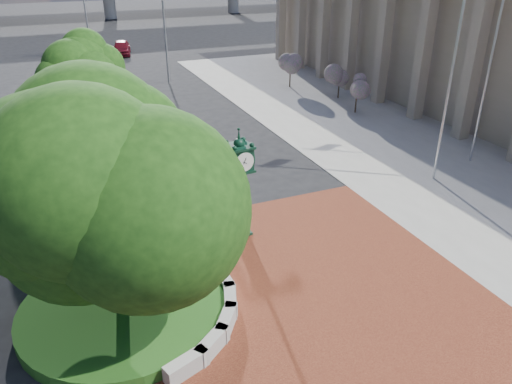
% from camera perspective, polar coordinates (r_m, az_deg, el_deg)
% --- Properties ---
extents(ground, '(200.00, 200.00, 0.00)m').
position_cam_1_polar(ground, '(17.03, 2.14, -9.55)').
color(ground, black).
rests_on(ground, ground).
extents(plaza, '(12.00, 12.00, 0.04)m').
position_cam_1_polar(plaza, '(16.31, 3.65, -11.37)').
color(plaza, maroon).
rests_on(plaza, ground).
extents(sidewalk, '(20.00, 50.00, 0.04)m').
position_cam_1_polar(sidewalk, '(32.96, 20.45, 7.05)').
color(sidewalk, '#9E9B93').
rests_on(sidewalk, ground).
extents(planter_wall, '(2.96, 6.77, 0.54)m').
position_cam_1_polar(planter_wall, '(16.12, -6.77, -10.92)').
color(planter_wall, '#9E9B93').
rests_on(planter_wall, ground).
extents(grass_bed, '(6.10, 6.10, 0.40)m').
position_cam_1_polar(grass_bed, '(15.86, -14.89, -12.80)').
color(grass_bed, '#244F16').
rests_on(grass_bed, ground).
extents(tree_planter, '(5.20, 5.20, 6.33)m').
position_cam_1_polar(tree_planter, '(13.96, -16.54, -1.45)').
color(tree_planter, '#38281C').
rests_on(tree_planter, ground).
extents(tree_street, '(4.40, 4.40, 5.45)m').
position_cam_1_polar(tree_street, '(31.25, -19.34, 12.42)').
color(tree_street, '#38281C').
rests_on(tree_street, ground).
extents(post_clock, '(0.95, 0.95, 4.23)m').
position_cam_1_polar(post_clock, '(18.23, -1.89, 1.48)').
color(post_clock, black).
rests_on(post_clock, ground).
extents(parked_car, '(2.46, 4.45, 1.43)m').
position_cam_1_polar(parked_car, '(54.36, -15.13, 15.63)').
color(parked_car, '#5A0C18').
rests_on(parked_car, ground).
extents(flagpole_a, '(1.51, 0.57, 10.02)m').
position_cam_1_polar(flagpole_a, '(23.69, 21.49, 12.75)').
color(flagpole_a, silver).
rests_on(flagpole_a, ground).
extents(flagpole_b, '(1.48, 0.45, 9.69)m').
position_cam_1_polar(flagpole_b, '(26.73, 25.18, 13.10)').
color(flagpole_b, silver).
rests_on(flagpole_b, ground).
extents(street_lamp_near, '(2.04, 0.38, 9.09)m').
position_cam_1_polar(street_lamp_near, '(41.10, -10.20, 19.42)').
color(street_lamp_near, slate).
rests_on(street_lamp_near, ground).
extents(street_lamp_far, '(1.96, 0.71, 8.92)m').
position_cam_1_polar(street_lamp_far, '(52.62, -18.81, 19.84)').
color(street_lamp_far, slate).
rests_on(street_lamp_far, ground).
extents(shrub_near, '(1.20, 1.20, 2.20)m').
position_cam_1_polar(shrub_near, '(33.77, 11.49, 11.41)').
color(shrub_near, '#38281C').
rests_on(shrub_near, ground).
extents(shrub_mid, '(1.20, 1.20, 2.20)m').
position_cam_1_polar(shrub_mid, '(37.05, 9.53, 12.88)').
color(shrub_mid, '#38281C').
rests_on(shrub_mid, ground).
extents(shrub_far, '(1.20, 1.20, 2.20)m').
position_cam_1_polar(shrub_far, '(39.78, 3.94, 14.08)').
color(shrub_far, '#38281C').
rests_on(shrub_far, ground).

